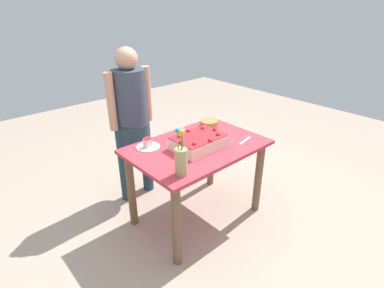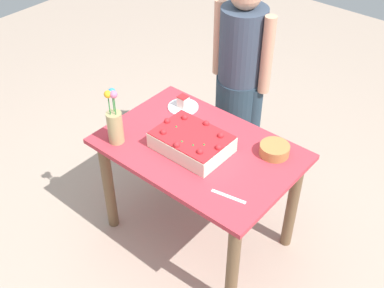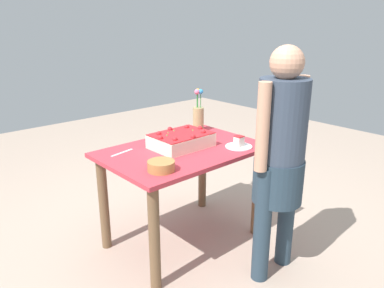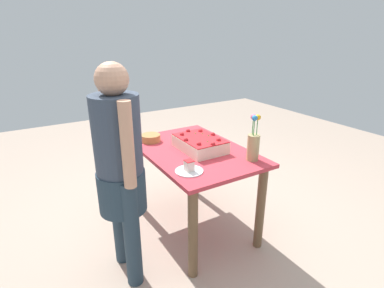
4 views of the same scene
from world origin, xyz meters
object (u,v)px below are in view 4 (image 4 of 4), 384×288
object	(u,v)px
flower_vase	(253,144)
person_standing	(120,164)
sheet_cake	(200,143)
cake_knife	(193,133)
serving_plate_with_slice	(189,168)
fruit_bowl	(151,138)

from	to	relation	value
flower_vase	person_standing	size ratio (longest dim) A/B	0.24
sheet_cake	person_standing	size ratio (longest dim) A/B	0.28
cake_knife	flower_vase	bearing A→B (deg)	-7.36
sheet_cake	cake_knife	xyz separation A→B (m)	(0.39, -0.17, -0.05)
cake_knife	person_standing	xyz separation A→B (m)	(-0.58, 0.90, 0.11)
serving_plate_with_slice	person_standing	size ratio (longest dim) A/B	0.13
flower_vase	cake_knife	bearing A→B (deg)	3.98
cake_knife	flower_vase	xyz separation A→B (m)	(-0.77, -0.05, 0.13)
sheet_cake	fruit_bowl	size ratio (longest dim) A/B	2.47
sheet_cake	fruit_bowl	bearing A→B (deg)	34.51
serving_plate_with_slice	flower_vase	xyz separation A→B (m)	(-0.07, -0.51, 0.11)
flower_vase	fruit_bowl	bearing A→B (deg)	32.77
serving_plate_with_slice	person_standing	distance (m)	0.47
flower_vase	person_standing	bearing A→B (deg)	78.35
fruit_bowl	flower_vase	bearing A→B (deg)	-147.23
sheet_cake	serving_plate_with_slice	xyz separation A→B (m)	(-0.31, 0.28, -0.03)
serving_plate_with_slice	person_standing	bearing A→B (deg)	74.06
fruit_bowl	serving_plate_with_slice	bearing A→B (deg)	178.57
fruit_bowl	person_standing	world-z (taller)	person_standing
flower_vase	person_standing	distance (m)	0.97
serving_plate_with_slice	flower_vase	bearing A→B (deg)	-97.82
sheet_cake	person_standing	xyz separation A→B (m)	(-0.18, 0.72, 0.06)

